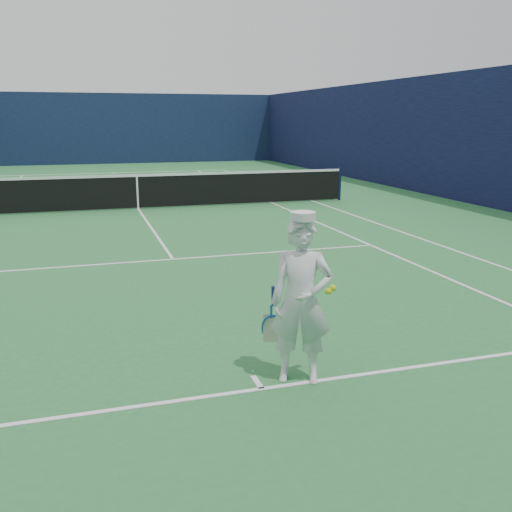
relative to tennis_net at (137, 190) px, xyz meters
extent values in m
plane|color=#2B7138|center=(0.00, 0.00, -0.55)|extent=(80.00, 80.00, 0.00)
cube|color=white|center=(0.00, 11.88, -0.55)|extent=(11.03, 0.06, 0.01)
cube|color=white|center=(0.00, -11.88, -0.55)|extent=(11.03, 0.06, 0.01)
cube|color=white|center=(5.49, 0.00, -0.55)|extent=(0.06, 23.83, 0.01)
cube|color=white|center=(4.12, 0.00, -0.55)|extent=(0.06, 23.77, 0.01)
cube|color=white|center=(0.00, 6.40, -0.55)|extent=(8.23, 0.06, 0.01)
cube|color=white|center=(0.00, -6.40, -0.55)|extent=(8.23, 0.06, 0.01)
cube|color=white|center=(0.00, 0.00, -0.55)|extent=(0.06, 12.80, 0.01)
cube|color=white|center=(0.00, 11.73, -0.55)|extent=(0.06, 0.30, 0.01)
cube|color=white|center=(0.00, -11.73, -0.55)|extent=(0.06, 0.30, 0.01)
cube|color=#0F1B38|center=(0.00, 18.00, 1.45)|extent=(20.12, 0.12, 4.00)
cube|color=#0E1236|center=(10.00, 0.00, 1.45)|extent=(0.12, 36.12, 4.00)
cylinder|color=#141E4C|center=(6.40, 0.00, -0.02)|extent=(0.09, 0.09, 1.07)
cube|color=black|center=(0.00, 0.00, -0.05)|extent=(12.79, 0.02, 0.92)
cube|color=white|center=(0.00, 0.00, 0.42)|extent=(12.79, 0.04, 0.07)
cube|color=white|center=(0.00, 0.00, -0.08)|extent=(0.05, 0.03, 0.94)
imported|color=white|center=(0.43, -11.80, 0.27)|extent=(0.71, 0.60, 1.65)
cylinder|color=white|center=(0.43, -11.80, 1.11)|extent=(0.24, 0.24, 0.08)
cube|color=white|center=(0.48, -11.68, 1.08)|extent=(0.20, 0.16, 0.02)
cylinder|color=navy|center=(0.20, -11.61, 0.29)|extent=(0.07, 0.10, 0.22)
cube|color=#1D549F|center=(0.20, -11.56, 0.11)|extent=(0.03, 0.03, 0.14)
torus|color=#1D549F|center=(0.25, -11.50, -0.09)|extent=(0.31, 0.21, 0.29)
cube|color=beige|center=(0.25, -11.50, -0.09)|extent=(0.20, 0.09, 0.30)
sphere|color=#D8EA1A|center=(0.71, -11.81, 0.35)|extent=(0.07, 0.07, 0.07)
sphere|color=#D8EA1A|center=(0.76, -11.80, 0.38)|extent=(0.07, 0.07, 0.07)
camera|label=1|loc=(-1.54, -16.71, 2.00)|focal=40.00mm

